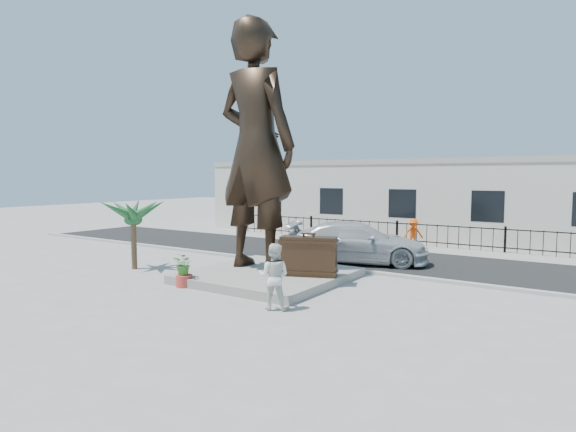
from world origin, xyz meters
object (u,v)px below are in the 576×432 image
Objects in this scene: suitcase at (308,256)px; tourist at (274,276)px; statue at (256,146)px; car_white at (352,240)px.

tourist reaches higher than suitcase.
tourist is at bearing -96.54° from suitcase.
suitcase is at bearing -96.10° from tourist.
tourist is at bearing 136.86° from statue.
car_white is at bearing -97.60° from statue.
suitcase is at bearing -179.05° from statue.
statue is 4.69× the size of suitcase.
car_white is (-1.21, 5.88, -0.19)m from suitcase.
statue is 6.02m from tourist.
car_white is at bearing 80.69° from suitcase.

